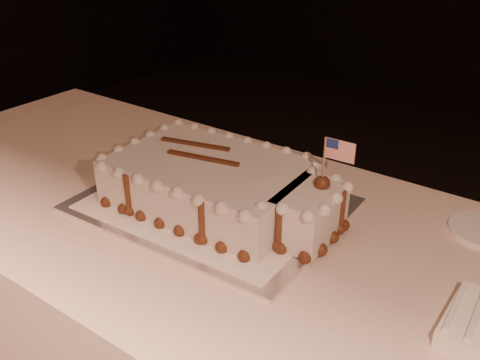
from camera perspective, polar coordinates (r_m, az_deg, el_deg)
The scene contains 3 objects.
cake_board at distance 1.21m, azimuth -3.06°, elevation -2.60°, with size 0.57×0.43×0.01m, color silver.
doily at distance 1.21m, azimuth -3.07°, elevation -2.40°, with size 0.51×0.38×0.00m, color white.
sheet_cake at distance 1.17m, azimuth -1.94°, elevation -0.60°, with size 0.54×0.32×0.21m.
Camera 1 is at (0.42, -0.18, 1.36)m, focal length 40.00 mm.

